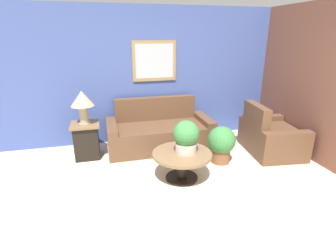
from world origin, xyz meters
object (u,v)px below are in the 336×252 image
side_table (87,140)px  potted_plant_on_table (186,136)px  couch_main (159,132)px  coffee_table (182,160)px  potted_plant_floor (221,143)px  table_lamp (82,101)px  armchair (270,137)px

side_table → potted_plant_on_table: potted_plant_on_table is taller
side_table → couch_main: bearing=5.5°
coffee_table → potted_plant_floor: 0.89m
couch_main → coffee_table: 1.26m
table_lamp → potted_plant_floor: 2.44m
potted_plant_on_table → potted_plant_floor: size_ratio=0.77×
couch_main → side_table: couch_main is taller
couch_main → potted_plant_floor: 1.25m
side_table → potted_plant_floor: bearing=-19.2°
coffee_table → table_lamp: bearing=141.1°
armchair → table_lamp: size_ratio=2.11×
couch_main → table_lamp: 1.53m
coffee_table → potted_plant_floor: size_ratio=1.39×
table_lamp → potted_plant_on_table: (1.46, -1.13, -0.34)m
side_table → potted_plant_floor: 2.34m
armchair → table_lamp: 3.40m
table_lamp → couch_main: bearing=5.5°
table_lamp → side_table: bearing=0.0°
table_lamp → potted_plant_floor: (2.21, -0.77, -0.67)m
couch_main → table_lamp: size_ratio=3.43×
couch_main → side_table: 1.34m
couch_main → potted_plant_on_table: size_ratio=4.01×
side_table → potted_plant_on_table: 1.88m
coffee_table → potted_plant_on_table: potted_plant_on_table is taller
potted_plant_floor → armchair: bearing=8.5°
side_table → potted_plant_floor: potted_plant_floor is taller
couch_main → armchair: same height
couch_main → armchair: (1.93, -0.74, -0.00)m
couch_main → potted_plant_floor: (0.88, -0.90, 0.06)m
couch_main → armchair: 2.07m
coffee_table → side_table: 1.81m
table_lamp → potted_plant_on_table: size_ratio=1.17×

